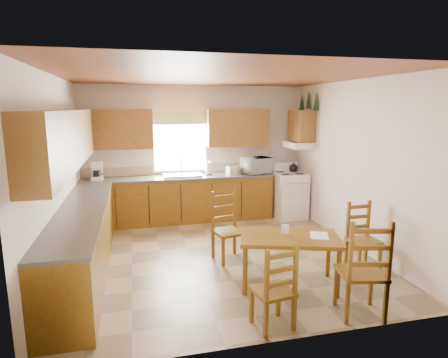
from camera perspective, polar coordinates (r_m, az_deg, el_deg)
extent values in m
plane|color=#847150|center=(5.93, -0.74, -11.59)|extent=(4.50, 4.50, 0.00)
plane|color=brown|center=(5.50, -0.81, 15.41)|extent=(4.50, 4.50, 0.00)
plane|color=beige|center=(5.52, -24.19, 0.37)|extent=(4.50, 4.50, 0.00)
plane|color=beige|center=(6.44, 19.17, 2.09)|extent=(4.50, 4.50, 0.00)
plane|color=beige|center=(7.75, -4.49, 4.05)|extent=(4.50, 4.50, 0.00)
plane|color=beige|center=(3.45, 7.60, -4.60)|extent=(4.50, 4.50, 0.00)
cube|color=brown|center=(7.57, -6.83, -3.17)|extent=(3.75, 0.60, 0.88)
cube|color=brown|center=(5.55, -20.66, -9.04)|extent=(0.60, 3.60, 0.88)
cube|color=#4E4740|center=(7.47, -6.91, 0.25)|extent=(3.75, 0.63, 0.04)
cube|color=#4E4740|center=(5.42, -20.98, -4.45)|extent=(0.63, 3.60, 0.04)
cube|color=tan|center=(7.73, -7.19, 1.44)|extent=(3.75, 0.01, 0.18)
cube|color=brown|center=(7.45, -16.27, 7.28)|extent=(1.41, 0.33, 0.75)
cube|color=brown|center=(7.73, 2.04, 7.81)|extent=(1.25, 0.33, 0.75)
cube|color=brown|center=(5.28, -23.14, 5.55)|extent=(0.33, 3.60, 0.75)
cube|color=brown|center=(7.74, 11.72, 7.94)|extent=(0.33, 0.62, 0.62)
cube|color=silver|center=(7.75, 11.28, 5.14)|extent=(0.44, 0.62, 0.12)
cube|color=silver|center=(7.65, -6.70, 5.43)|extent=(1.13, 0.02, 1.18)
cube|color=white|center=(7.65, -6.70, 5.43)|extent=(1.05, 0.01, 1.10)
cube|color=#547C3D|center=(7.59, -6.76, 9.17)|extent=(1.19, 0.01, 0.24)
cube|color=silver|center=(7.47, -6.35, 0.58)|extent=(0.75, 0.45, 0.04)
cone|color=#1A3F21|center=(7.50, 13.84, 11.43)|extent=(0.22, 0.22, 0.36)
cone|color=#1A3F21|center=(7.79, 12.76, 11.74)|extent=(0.22, 0.22, 0.36)
cone|color=#1A3F21|center=(8.08, 11.72, 11.46)|extent=(0.22, 0.22, 0.36)
cube|color=silver|center=(7.91, 9.85, -2.50)|extent=(0.64, 0.66, 0.92)
cube|color=silver|center=(7.38, -18.81, 1.19)|extent=(0.27, 0.30, 0.36)
cylinder|color=white|center=(7.57, -2.41, 1.63)|extent=(0.14, 0.14, 0.27)
cube|color=silver|center=(7.65, 1.17, 1.35)|extent=(0.23, 0.20, 0.16)
imported|color=silver|center=(7.77, 5.00, 2.07)|extent=(0.64, 0.54, 0.33)
cube|color=brown|center=(4.98, 9.86, -12.16)|extent=(1.39, 1.05, 0.66)
cube|color=brown|center=(4.03, 7.48, -15.78)|extent=(0.44, 0.43, 0.92)
cube|color=brown|center=(4.44, 20.23, -12.43)|extent=(0.55, 0.54, 1.12)
cube|color=brown|center=(5.60, 0.79, -7.37)|extent=(0.51, 0.49, 1.02)
cube|color=brown|center=(5.71, 20.56, -8.19)|extent=(0.40, 0.39, 0.94)
cube|color=white|center=(4.95, 14.30, -8.34)|extent=(0.32, 0.36, 0.00)
cube|color=white|center=(4.90, 9.29, -7.59)|extent=(0.10, 0.05, 0.13)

